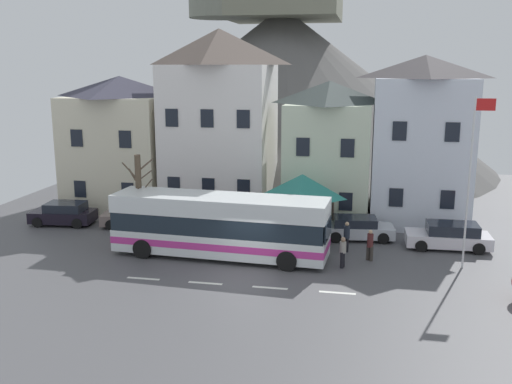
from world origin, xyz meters
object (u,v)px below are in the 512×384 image
(parked_car_02, at_px, (357,228))
(townhouse_03, at_px, (421,141))
(parked_car_00, at_px, (64,214))
(bare_tree_00, at_px, (139,198))
(hilltop_castle, at_px, (281,84))
(pedestrian_01, at_px, (347,234))
(pedestrian_00, at_px, (343,251))
(flagpole, at_px, (471,173))
(bus_shelter, at_px, (302,186))
(public_bench, at_px, (323,220))
(parked_car_01, at_px, (449,236))
(transit_bus, at_px, (220,226))
(pedestrian_02, at_px, (370,245))
(townhouse_00, at_px, (122,142))
(pedestrian_03, at_px, (315,235))
(parked_car_03, at_px, (137,216))
(townhouse_01, at_px, (220,123))
(townhouse_02, at_px, (328,151))

(parked_car_02, bearing_deg, townhouse_03, 43.79)
(parked_car_00, distance_m, bare_tree_00, 7.31)
(hilltop_castle, distance_m, pedestrian_01, 28.33)
(pedestrian_00, relative_size, flagpole, 0.19)
(bus_shelter, xyz_separation_m, pedestrian_00, (2.54, -4.48, -2.22))
(pedestrian_00, distance_m, public_bench, 7.07)
(bus_shelter, relative_size, parked_car_01, 0.84)
(townhouse_03, relative_size, transit_bus, 0.92)
(townhouse_03, bearing_deg, parked_car_00, -167.88)
(public_bench, xyz_separation_m, bare_tree_00, (-9.64, -5.27, 2.17))
(parked_car_01, bearing_deg, pedestrian_02, 32.93)
(parked_car_01, height_order, bare_tree_00, bare_tree_00)
(townhouse_00, bearing_deg, pedestrian_02, -26.84)
(pedestrian_00, relative_size, pedestrian_01, 0.95)
(public_bench, relative_size, flagpole, 0.19)
(hilltop_castle, distance_m, pedestrian_03, 28.18)
(bus_shelter, xyz_separation_m, parked_car_02, (3.13, 0.53, -2.43))
(hilltop_castle, bearing_deg, pedestrian_01, -73.99)
(townhouse_00, height_order, bare_tree_00, townhouse_00)
(parked_car_01, relative_size, parked_car_03, 1.03)
(townhouse_01, distance_m, transit_bus, 10.55)
(bus_shelter, height_order, pedestrian_00, bus_shelter)
(townhouse_02, bearing_deg, townhouse_03, -0.66)
(townhouse_03, relative_size, bus_shelter, 2.75)
(townhouse_03, relative_size, parked_car_00, 2.60)
(parked_car_00, bearing_deg, townhouse_00, -114.33)
(hilltop_castle, bearing_deg, parked_car_00, -112.44)
(townhouse_02, distance_m, pedestrian_03, 7.93)
(townhouse_00, distance_m, pedestrian_02, 19.42)
(parked_car_00, relative_size, parked_car_03, 0.91)
(bus_shelter, distance_m, parked_car_02, 4.00)
(townhouse_02, bearing_deg, bare_tree_00, -141.22)
(townhouse_01, bearing_deg, parked_car_00, -150.04)
(transit_bus, height_order, pedestrian_01, transit_bus)
(pedestrian_00, xyz_separation_m, pedestrian_03, (-1.55, 2.32, 0.02))
(flagpole, bearing_deg, townhouse_01, 149.22)
(parked_car_02, bearing_deg, transit_bus, -153.26)
(townhouse_02, xyz_separation_m, flagpole, (7.35, -8.29, 0.34))
(pedestrian_02, bearing_deg, pedestrian_03, 160.75)
(townhouse_01, bearing_deg, bus_shelter, -40.85)
(parked_car_00, height_order, bare_tree_00, bare_tree_00)
(townhouse_02, bearing_deg, pedestrian_00, -81.11)
(townhouse_03, distance_m, public_bench, 7.81)
(hilltop_castle, bearing_deg, public_bench, -74.88)
(townhouse_03, relative_size, bare_tree_00, 2.05)
(pedestrian_02, bearing_deg, transit_bus, -173.73)
(parked_car_00, distance_m, pedestrian_03, 16.12)
(hilltop_castle, distance_m, parked_car_03, 25.56)
(townhouse_03, relative_size, parked_car_03, 2.37)
(townhouse_00, height_order, pedestrian_00, townhouse_00)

